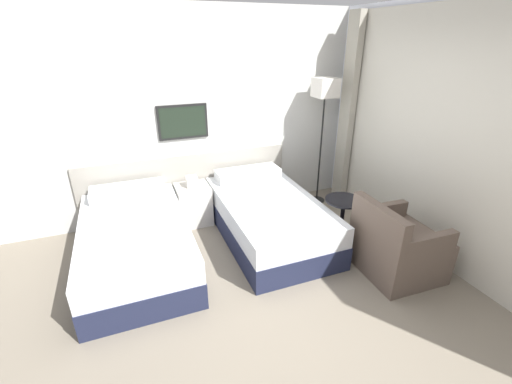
# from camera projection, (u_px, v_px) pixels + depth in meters

# --- Properties ---
(ground_plane) EXTENTS (16.00, 16.00, 0.00)m
(ground_plane) POSITION_uv_depth(u_px,v_px,m) (264.00, 301.00, 3.29)
(ground_plane) COLOR slate
(wall_headboard) EXTENTS (10.00, 0.10, 2.70)m
(wall_headboard) POSITION_uv_depth(u_px,v_px,m) (202.00, 121.00, 4.53)
(wall_headboard) COLOR silver
(wall_headboard) RESTS_ON ground_plane
(wall_window) EXTENTS (0.21, 4.59, 2.70)m
(wall_window) POSITION_uv_depth(u_px,v_px,m) (467.00, 146.00, 3.35)
(wall_window) COLOR white
(wall_window) RESTS_ON ground_plane
(bed_near_door) EXTENTS (1.10, 1.94, 0.65)m
(bed_near_door) POSITION_uv_depth(u_px,v_px,m) (136.00, 242.00, 3.75)
(bed_near_door) COLOR #1E233D
(bed_near_door) RESTS_ON ground_plane
(bed_near_window) EXTENTS (1.10, 1.94, 0.65)m
(bed_near_window) POSITION_uv_depth(u_px,v_px,m) (268.00, 217.00, 4.27)
(bed_near_window) COLOR #1E233D
(bed_near_window) RESTS_ON ground_plane
(nightstand) EXTENTS (0.43, 0.43, 0.67)m
(nightstand) POSITION_uv_depth(u_px,v_px,m) (194.00, 204.00, 4.60)
(nightstand) COLOR beige
(nightstand) RESTS_ON ground_plane
(floor_lamp) EXTENTS (0.29, 0.29, 1.82)m
(floor_lamp) POSITION_uv_depth(u_px,v_px,m) (325.00, 96.00, 4.66)
(floor_lamp) COLOR black
(floor_lamp) RESTS_ON ground_plane
(side_table) EXTENTS (0.44, 0.44, 0.60)m
(side_table) POSITION_uv_depth(u_px,v_px,m) (343.00, 213.00, 4.05)
(side_table) COLOR black
(side_table) RESTS_ON ground_plane
(armchair) EXTENTS (0.77, 0.80, 0.83)m
(armchair) POSITION_uv_depth(u_px,v_px,m) (396.00, 248.00, 3.60)
(armchair) COLOR brown
(armchair) RESTS_ON ground_plane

